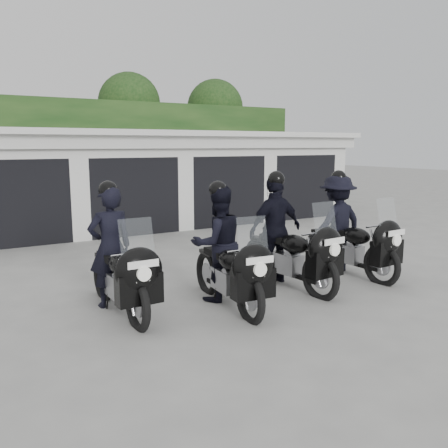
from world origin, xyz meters
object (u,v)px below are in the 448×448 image
police_bike_a (117,260)px  police_bike_d (344,229)px  police_bike_c (283,236)px  police_bike_b (223,251)px

police_bike_a → police_bike_d: police_bike_d is taller
police_bike_a → police_bike_d: (4.61, -0.11, 0.08)m
police_bike_c → police_bike_d: bearing=-2.5°
police_bike_a → police_bike_c: (3.05, -0.15, 0.09)m
police_bike_c → police_bike_a: bearing=173.1°
police_bike_c → police_bike_d: size_ratio=1.01×
police_bike_a → police_bike_b: police_bike_a is taller
police_bike_c → police_bike_d: (1.56, 0.04, -0.01)m
police_bike_b → police_bike_d: size_ratio=0.96×
police_bike_a → police_bike_b: (1.59, -0.48, 0.04)m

